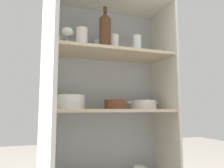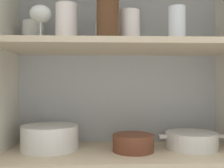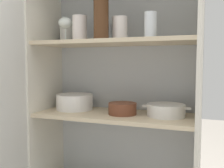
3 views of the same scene
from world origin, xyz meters
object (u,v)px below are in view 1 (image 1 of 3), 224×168
at_px(wine_bottle, 105,30).
at_px(casserole_dish, 143,105).
at_px(mixing_bowl_large, 115,104).
at_px(plate_stack_white, 68,102).

distance_m(wine_bottle, casserole_dish, 0.59).
height_order(wine_bottle, mixing_bowl_large, wine_bottle).
bearing_deg(casserole_dish, plate_stack_white, 178.96).
distance_m(wine_bottle, plate_stack_white, 0.53).
xyz_separation_m(mixing_bowl_large, casserole_dish, (0.23, 0.03, -0.00)).
height_order(plate_stack_white, mixing_bowl_large, plate_stack_white).
distance_m(wine_bottle, mixing_bowl_large, 0.50).
bearing_deg(wine_bottle, plate_stack_white, 153.73).
bearing_deg(casserole_dish, wine_bottle, -163.12).
height_order(mixing_bowl_large, casserole_dish, casserole_dish).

